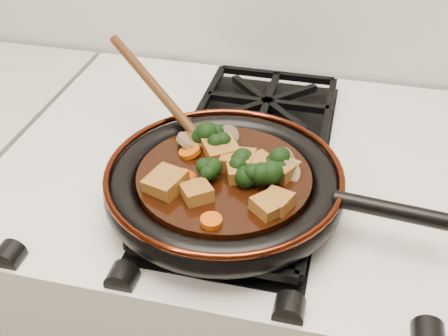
# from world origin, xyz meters

# --- Properties ---
(burner_grate_front) EXTENTS (0.23, 0.23, 0.03)m
(burner_grate_front) POSITION_xyz_m (0.00, 1.55, 0.91)
(burner_grate_front) COLOR black
(burner_grate_front) RESTS_ON stove
(burner_grate_back) EXTENTS (0.23, 0.23, 0.03)m
(burner_grate_back) POSITION_xyz_m (0.00, 1.83, 0.91)
(burner_grate_back) COLOR black
(burner_grate_back) RESTS_ON stove
(skillet) EXTENTS (0.45, 0.32, 0.05)m
(skillet) POSITION_xyz_m (-0.01, 1.57, 0.94)
(skillet) COLOR black
(skillet) RESTS_ON burner_grate_front
(braising_sauce) EXTENTS (0.23, 0.23, 0.02)m
(braising_sauce) POSITION_xyz_m (-0.01, 1.57, 0.95)
(braising_sauce) COLOR black
(braising_sauce) RESTS_ON skillet
(tofu_cube_0) EXTENTS (0.06, 0.06, 0.03)m
(tofu_cube_0) POSITION_xyz_m (-0.08, 1.52, 0.97)
(tofu_cube_0) COLOR #915A21
(tofu_cube_0) RESTS_ON braising_sauce
(tofu_cube_1) EXTENTS (0.05, 0.05, 0.02)m
(tofu_cube_1) POSITION_xyz_m (-0.04, 1.51, 0.97)
(tofu_cube_1) COLOR #915A21
(tofu_cube_1) RESTS_ON braising_sauce
(tofu_cube_2) EXTENTS (0.06, 0.06, 0.03)m
(tofu_cube_2) POSITION_xyz_m (-0.03, 1.61, 0.97)
(tofu_cube_2) COLOR #915A21
(tofu_cube_2) RESTS_ON braising_sauce
(tofu_cube_3) EXTENTS (0.05, 0.04, 0.02)m
(tofu_cube_3) POSITION_xyz_m (0.06, 1.52, 0.97)
(tofu_cube_3) COLOR #915A21
(tofu_cube_3) RESTS_ON braising_sauce
(tofu_cube_4) EXTENTS (0.06, 0.05, 0.03)m
(tofu_cube_4) POSITION_xyz_m (0.03, 1.59, 0.97)
(tofu_cube_4) COLOR #915A21
(tofu_cube_4) RESTS_ON braising_sauce
(tofu_cube_5) EXTENTS (0.05, 0.05, 0.02)m
(tofu_cube_5) POSITION_xyz_m (0.01, 1.57, 0.97)
(tofu_cube_5) COLOR #915A21
(tofu_cube_5) RESTS_ON braising_sauce
(tofu_cube_6) EXTENTS (0.05, 0.05, 0.02)m
(tofu_cube_6) POSITION_xyz_m (0.06, 1.59, 0.97)
(tofu_cube_6) COLOR #915A21
(tofu_cube_6) RESTS_ON braising_sauce
(tofu_cube_7) EXTENTS (0.05, 0.05, 0.02)m
(tofu_cube_7) POSITION_xyz_m (0.06, 1.51, 0.97)
(tofu_cube_7) COLOR #915A21
(tofu_cube_7) RESTS_ON braising_sauce
(tofu_cube_8) EXTENTS (0.05, 0.05, 0.03)m
(tofu_cube_8) POSITION_xyz_m (0.00, 1.59, 0.97)
(tofu_cube_8) COLOR #915A21
(tofu_cube_8) RESTS_ON braising_sauce
(broccoli_floret_0) EXTENTS (0.08, 0.08, 0.05)m
(broccoli_floret_0) POSITION_xyz_m (-0.06, 1.64, 0.97)
(broccoli_floret_0) COLOR black
(broccoli_floret_0) RESTS_ON braising_sauce
(broccoli_floret_1) EXTENTS (0.09, 0.09, 0.06)m
(broccoli_floret_1) POSITION_xyz_m (0.05, 1.59, 0.97)
(broccoli_floret_1) COLOR black
(broccoli_floret_1) RESTS_ON braising_sauce
(broccoli_floret_2) EXTENTS (0.07, 0.08, 0.06)m
(broccoli_floret_2) POSITION_xyz_m (0.00, 1.58, 0.97)
(broccoli_floret_2) COLOR black
(broccoli_floret_2) RESTS_ON braising_sauce
(broccoli_floret_3) EXTENTS (0.09, 0.08, 0.07)m
(broccoli_floret_3) POSITION_xyz_m (0.03, 1.56, 0.97)
(broccoli_floret_3) COLOR black
(broccoli_floret_3) RESTS_ON braising_sauce
(broccoli_floret_4) EXTENTS (0.07, 0.07, 0.07)m
(broccoli_floret_4) POSITION_xyz_m (-0.04, 1.64, 0.97)
(broccoli_floret_4) COLOR black
(broccoli_floret_4) RESTS_ON braising_sauce
(broccoli_floret_5) EXTENTS (0.08, 0.08, 0.07)m
(broccoli_floret_5) POSITION_xyz_m (0.05, 1.57, 0.97)
(broccoli_floret_5) COLOR black
(broccoli_floret_5) RESTS_ON braising_sauce
(broccoli_floret_6) EXTENTS (0.08, 0.08, 0.06)m
(broccoli_floret_6) POSITION_xyz_m (-0.03, 1.56, 0.97)
(broccoli_floret_6) COLOR black
(broccoli_floret_6) RESTS_ON braising_sauce
(broccoli_floret_7) EXTENTS (0.07, 0.07, 0.06)m
(broccoli_floret_7) POSITION_xyz_m (-0.02, 1.62, 0.97)
(broccoli_floret_7) COLOR black
(broccoli_floret_7) RESTS_ON braising_sauce
(carrot_coin_0) EXTENTS (0.03, 0.03, 0.02)m
(carrot_coin_0) POSITION_xyz_m (-0.07, 1.60, 0.96)
(carrot_coin_0) COLOR #BD4605
(carrot_coin_0) RESTS_ON braising_sauce
(carrot_coin_1) EXTENTS (0.03, 0.03, 0.01)m
(carrot_coin_1) POSITION_xyz_m (-0.01, 1.47, 0.96)
(carrot_coin_1) COLOR #BD4605
(carrot_coin_1) RESTS_ON braising_sauce
(carrot_coin_2) EXTENTS (0.03, 0.03, 0.02)m
(carrot_coin_2) POSITION_xyz_m (-0.03, 1.52, 0.96)
(carrot_coin_2) COLOR #BD4605
(carrot_coin_2) RESTS_ON braising_sauce
(carrot_coin_3) EXTENTS (0.03, 0.03, 0.02)m
(carrot_coin_3) POSITION_xyz_m (0.03, 1.60, 0.96)
(carrot_coin_3) COLOR #BD4605
(carrot_coin_3) RESTS_ON braising_sauce
(carrot_coin_4) EXTENTS (0.03, 0.03, 0.02)m
(carrot_coin_4) POSITION_xyz_m (-0.06, 1.55, 0.96)
(carrot_coin_4) COLOR #BD4605
(carrot_coin_4) RESTS_ON braising_sauce
(mushroom_slice_0) EXTENTS (0.05, 0.05, 0.02)m
(mushroom_slice_0) POSITION_xyz_m (-0.06, 1.64, 0.97)
(mushroom_slice_0) COLOR #796546
(mushroom_slice_0) RESTS_ON braising_sauce
(mushroom_slice_1) EXTENTS (0.04, 0.03, 0.03)m
(mushroom_slice_1) POSITION_xyz_m (-0.03, 1.65, 0.97)
(mushroom_slice_1) COLOR #796546
(mushroom_slice_1) RESTS_ON braising_sauce
(mushroom_slice_2) EXTENTS (0.04, 0.03, 0.03)m
(mushroom_slice_2) POSITION_xyz_m (0.07, 1.58, 0.97)
(mushroom_slice_2) COLOR #796546
(mushroom_slice_2) RESTS_ON braising_sauce
(mushroom_slice_3) EXTENTS (0.04, 0.04, 0.04)m
(mushroom_slice_3) POSITION_xyz_m (0.06, 1.61, 0.97)
(mushroom_slice_3) COLOR #796546
(mushroom_slice_3) RESTS_ON braising_sauce
(mushroom_slice_4) EXTENTS (0.05, 0.05, 0.03)m
(mushroom_slice_4) POSITION_xyz_m (-0.08, 1.62, 0.97)
(mushroom_slice_4) COLOR #796546
(mushroom_slice_4) RESTS_ON braising_sauce
(wooden_spoon) EXTENTS (0.13, 0.11, 0.24)m
(wooden_spoon) POSITION_xyz_m (-0.12, 1.68, 0.98)
(wooden_spoon) COLOR #43230E
(wooden_spoon) RESTS_ON braising_sauce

